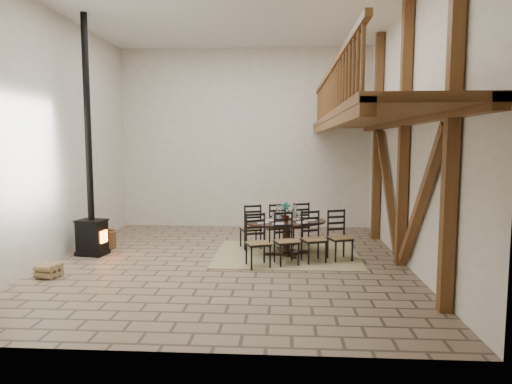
# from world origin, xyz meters

# --- Properties ---
(ground) EXTENTS (8.00, 8.00, 0.00)m
(ground) POSITION_xyz_m (0.00, 0.00, 0.00)
(ground) COLOR #89765B
(ground) RESTS_ON ground
(room_shell) EXTENTS (7.02, 8.02, 5.01)m
(room_shell) POSITION_xyz_m (1.19, 0.00, 3.01)
(room_shell) COLOR white
(room_shell) RESTS_ON ground
(rug) EXTENTS (3.00, 2.50, 0.02)m
(rug) POSITION_xyz_m (1.17, 0.68, 0.01)
(rug) COLOR tan
(rug) RESTS_ON ground
(dining_table) EXTENTS (2.42, 2.46, 1.12)m
(dining_table) POSITION_xyz_m (1.19, 0.60, 0.38)
(dining_table) COLOR black
(dining_table) RESTS_ON ground
(wood_stove) EXTENTS (0.65, 0.54, 5.00)m
(wood_stove) POSITION_xyz_m (-2.96, 0.41, 1.15)
(wood_stove) COLOR black
(wood_stove) RESTS_ON ground
(log_basket) EXTENTS (0.58, 0.58, 0.48)m
(log_basket) POSITION_xyz_m (-2.98, 1.03, 0.21)
(log_basket) COLOR brown
(log_basket) RESTS_ON ground
(log_stack) EXTENTS (0.43, 0.44, 0.24)m
(log_stack) POSITION_xyz_m (-3.04, -1.25, 0.12)
(log_stack) COLOR tan
(log_stack) RESTS_ON ground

